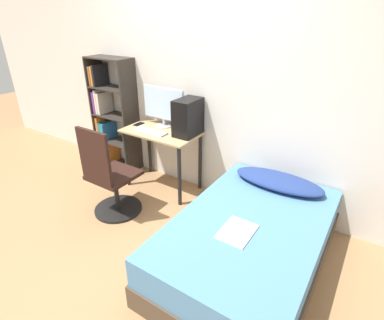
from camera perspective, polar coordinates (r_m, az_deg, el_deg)
ground_plane at (r=3.07m, az=-14.92°, el=-15.94°), size 14.00×14.00×0.00m
wall_back at (r=3.50m, az=0.75°, el=13.57°), size 8.00×0.05×2.50m
desk at (r=3.63m, az=-5.73°, el=3.44°), size 0.92×0.54×0.76m
bookshelf at (r=4.34m, az=-15.41°, el=7.81°), size 0.63×0.30×1.52m
office_chair at (r=3.31m, az=-15.33°, el=-4.09°), size 0.53×0.53×1.03m
bed at (r=2.72m, az=10.76°, el=-15.25°), size 1.15×1.83×0.48m
pillow at (r=3.06m, az=16.12°, el=-3.86°), size 0.88×0.36×0.11m
magazine at (r=2.42m, az=8.56°, el=-13.34°), size 0.24×0.32×0.01m
monitor at (r=3.65m, az=-5.45°, el=10.30°), size 0.59×0.20×0.48m
keyboard at (r=3.54m, az=-7.93°, el=5.41°), size 0.42×0.13×0.02m
pc_tower at (r=3.38m, az=-0.78°, el=8.14°), size 0.22×0.35×0.41m
phone at (r=3.82m, az=-10.09°, el=6.77°), size 0.07×0.14×0.01m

